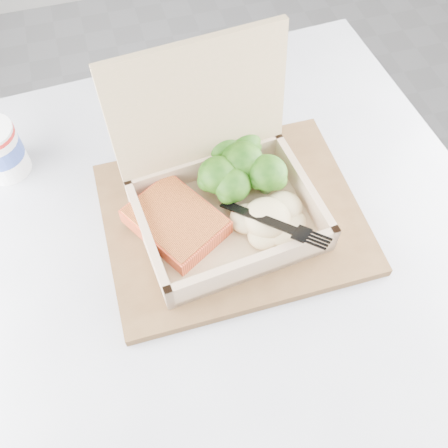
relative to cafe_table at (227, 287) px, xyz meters
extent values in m
cylinder|color=black|center=(0.00, 0.00, -0.51)|extent=(0.39, 0.39, 0.02)
cylinder|color=black|center=(0.00, 0.00, -0.18)|extent=(0.07, 0.07, 0.67)
cube|color=#B7B9C1|center=(0.00, 0.00, 0.16)|extent=(0.75, 0.75, 0.03)
cube|color=brown|center=(0.01, 0.01, 0.19)|extent=(0.34, 0.27, 0.01)
cube|color=tan|center=(0.00, 0.00, 0.20)|extent=(0.24, 0.19, 0.01)
cube|color=tan|center=(-0.11, -0.01, 0.22)|extent=(0.03, 0.17, 0.05)
cube|color=tan|center=(0.11, 0.01, 0.22)|extent=(0.03, 0.17, 0.05)
cube|color=tan|center=(0.01, -0.08, 0.22)|extent=(0.22, 0.03, 0.05)
cube|color=tan|center=(-0.01, 0.08, 0.22)|extent=(0.22, 0.03, 0.05)
cube|color=tan|center=(-0.01, 0.09, 0.32)|extent=(0.22, 0.05, 0.17)
cube|color=#EB552E|center=(-0.07, 0.01, 0.21)|extent=(0.13, 0.14, 0.02)
ellipsoid|color=#C8BC81|center=(0.04, -0.02, 0.22)|extent=(0.10, 0.09, 0.03)
cube|color=black|center=(0.00, 0.02, 0.23)|extent=(0.08, 0.09, 0.03)
cube|color=black|center=(0.05, -0.04, 0.23)|extent=(0.04, 0.05, 0.01)
cube|color=white|center=(-0.01, 0.19, 0.18)|extent=(0.09, 0.15, 0.00)
camera|label=1|loc=(-0.10, -0.33, 0.74)|focal=40.00mm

